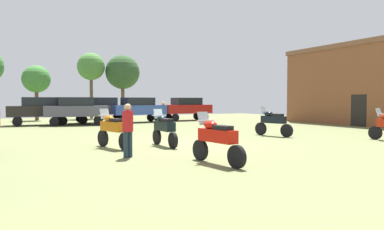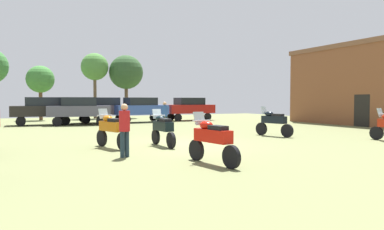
% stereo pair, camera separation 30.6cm
% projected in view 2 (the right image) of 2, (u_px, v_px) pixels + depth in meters
% --- Properties ---
extents(ground_plane, '(44.00, 52.00, 0.02)m').
position_uv_depth(ground_plane, '(178.00, 145.00, 14.32)').
color(ground_plane, olive).
extents(motorcycle_3, '(0.66, 2.20, 1.46)m').
position_uv_depth(motorcycle_3, '(212.00, 139.00, 9.88)').
color(motorcycle_3, black).
rests_on(motorcycle_3, ground).
extents(motorcycle_9, '(0.80, 2.13, 1.47)m').
position_uv_depth(motorcycle_9, '(111.00, 129.00, 13.19)').
color(motorcycle_9, black).
rests_on(motorcycle_9, ground).
extents(motorcycle_10, '(0.78, 2.13, 1.48)m').
position_uv_depth(motorcycle_10, '(273.00, 122.00, 17.52)').
color(motorcycle_10, black).
rests_on(motorcycle_10, ground).
extents(motorcycle_11, '(0.62, 2.06, 1.44)m').
position_uv_depth(motorcycle_11, '(163.00, 128.00, 13.75)').
color(motorcycle_11, black).
rests_on(motorcycle_11, ground).
extents(car_1, '(4.34, 1.91, 2.00)m').
position_uv_depth(car_1, '(189.00, 107.00, 31.05)').
color(car_1, black).
rests_on(car_1, ground).
extents(car_2, '(4.41, 2.09, 2.00)m').
position_uv_depth(car_2, '(141.00, 108.00, 28.43)').
color(car_2, black).
rests_on(car_2, ground).
extents(car_3, '(4.35, 1.92, 2.00)m').
position_uv_depth(car_3, '(43.00, 109.00, 25.42)').
color(car_3, black).
rests_on(car_3, ground).
extents(car_4, '(4.34, 1.90, 2.00)m').
position_uv_depth(car_4, '(103.00, 108.00, 28.00)').
color(car_4, black).
rests_on(car_4, ground).
extents(car_6, '(4.58, 2.64, 2.00)m').
position_uv_depth(car_6, '(80.00, 109.00, 25.34)').
color(car_6, black).
rests_on(car_6, ground).
extents(person_2, '(0.48, 0.48, 1.70)m').
position_uv_depth(person_2, '(165.00, 113.00, 21.24)').
color(person_2, '#213441').
rests_on(person_2, ground).
extents(person_3, '(0.42, 0.42, 1.69)m').
position_uv_depth(person_3, '(125.00, 126.00, 11.07)').
color(person_3, '#20313F').
rests_on(person_3, ground).
extents(tree_1, '(2.41, 2.41, 4.86)m').
position_uv_depth(tree_1, '(40.00, 80.00, 31.34)').
color(tree_1, brown).
rests_on(tree_1, ground).
extents(tree_3, '(2.62, 2.62, 6.35)m').
position_uv_depth(tree_3, '(95.00, 67.00, 34.18)').
color(tree_3, brown).
rests_on(tree_3, ground).
extents(tree_5, '(3.40, 3.40, 6.31)m').
position_uv_depth(tree_5, '(126.00, 72.00, 35.46)').
color(tree_5, brown).
rests_on(tree_5, ground).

